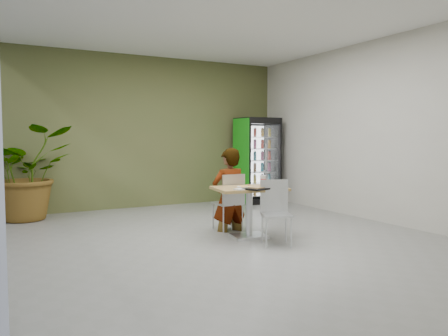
% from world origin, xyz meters
% --- Properties ---
extents(ground, '(7.00, 7.00, 0.00)m').
position_xyz_m(ground, '(0.00, 0.00, 0.00)').
color(ground, gray).
rests_on(ground, ground).
extents(room_envelope, '(6.00, 7.00, 3.20)m').
position_xyz_m(room_envelope, '(0.00, 0.00, 1.60)').
color(room_envelope, beige).
rests_on(room_envelope, ground).
extents(dining_table, '(1.11, 0.85, 0.75)m').
position_xyz_m(dining_table, '(0.34, -0.02, 0.54)').
color(dining_table, '#A98A48').
rests_on(dining_table, ground).
extents(chair_far, '(0.41, 0.42, 0.91)m').
position_xyz_m(chair_far, '(0.32, 0.51, 0.53)').
color(chair_far, silver).
rests_on(chair_far, ground).
extents(chair_near, '(0.52, 0.52, 0.89)m').
position_xyz_m(chair_near, '(0.47, -0.51, 0.52)').
color(chair_near, silver).
rests_on(chair_near, ground).
extents(seated_woman, '(0.61, 0.40, 1.61)m').
position_xyz_m(seated_woman, '(0.31, 0.55, 0.51)').
color(seated_woman, black).
rests_on(seated_woman, ground).
extents(pizza_plate, '(0.31, 0.23, 0.03)m').
position_xyz_m(pizza_plate, '(0.28, 0.01, 0.77)').
color(pizza_plate, silver).
rests_on(pizza_plate, dining_table).
extents(soda_cup, '(0.09, 0.09, 0.16)m').
position_xyz_m(soda_cup, '(0.60, 0.01, 0.83)').
color(soda_cup, silver).
rests_on(soda_cup, dining_table).
extents(napkin_stack, '(0.16, 0.16, 0.02)m').
position_xyz_m(napkin_stack, '(0.05, -0.24, 0.76)').
color(napkin_stack, silver).
rests_on(napkin_stack, dining_table).
extents(cafeteria_tray, '(0.47, 0.40, 0.02)m').
position_xyz_m(cafeteria_tray, '(0.32, -0.31, 0.76)').
color(cafeteria_tray, black).
rests_on(cafeteria_tray, dining_table).
extents(beverage_fridge, '(0.90, 0.70, 1.92)m').
position_xyz_m(beverage_fridge, '(2.35, 2.92, 0.96)').
color(beverage_fridge, black).
rests_on(beverage_fridge, ground).
extents(potted_plant, '(1.86, 1.72, 1.70)m').
position_xyz_m(potted_plant, '(-2.45, 3.09, 0.85)').
color(potted_plant, '#2F5F26').
rests_on(potted_plant, ground).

